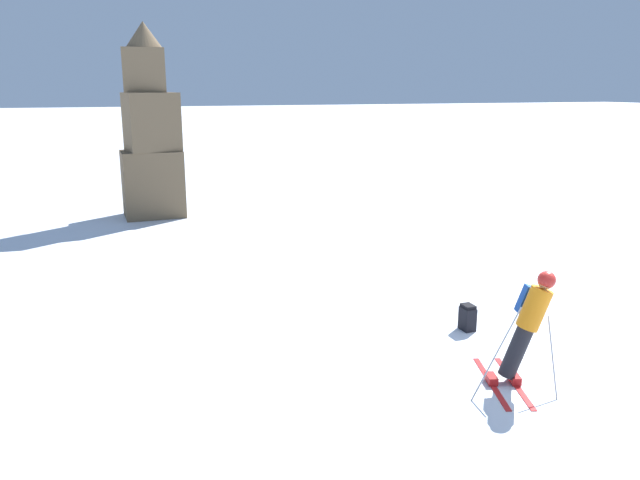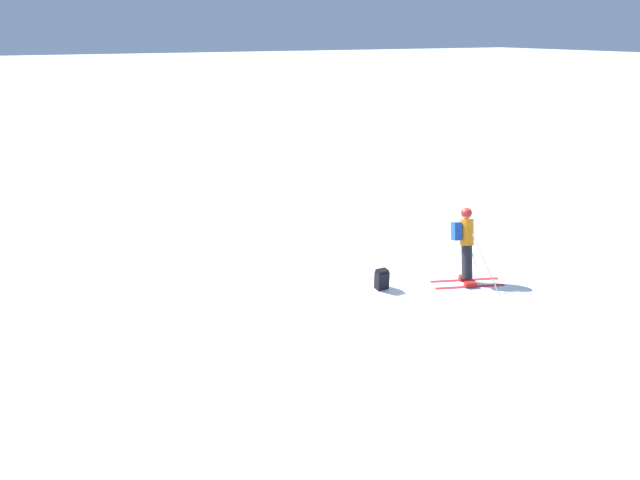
# 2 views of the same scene
# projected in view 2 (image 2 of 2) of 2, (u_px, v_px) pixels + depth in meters

# --- Properties ---
(ground_plane) EXTENTS (300.00, 300.00, 0.00)m
(ground_plane) POSITION_uv_depth(u_px,v_px,m) (433.00, 263.00, 13.48)
(ground_plane) COLOR white
(skier) EXTENTS (1.51, 1.81, 1.84)m
(skier) POSITION_uv_depth(u_px,v_px,m) (466.00, 241.00, 12.27)
(skier) COLOR red
(skier) RESTS_ON ground
(spare_backpack) EXTENTS (0.23, 0.30, 0.50)m
(spare_backpack) POSITION_uv_depth(u_px,v_px,m) (382.00, 279.00, 12.04)
(spare_backpack) COLOR black
(spare_backpack) RESTS_ON ground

